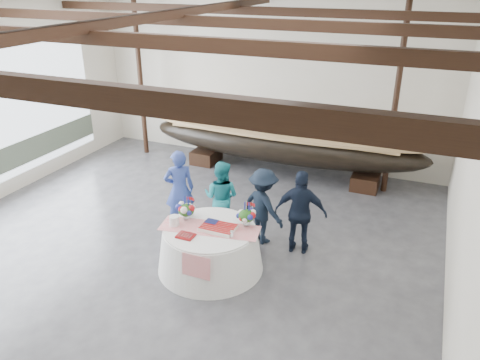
% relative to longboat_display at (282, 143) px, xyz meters
% --- Properties ---
extents(floor, '(10.00, 12.00, 0.01)m').
position_rel_longboat_display_xyz_m(floor, '(-0.78, -5.10, -0.90)').
color(floor, '#3D3D42').
rests_on(floor, ground).
extents(wall_back, '(10.00, 0.02, 4.50)m').
position_rel_longboat_display_xyz_m(wall_back, '(-0.78, 0.90, 1.35)').
color(wall_back, silver).
rests_on(wall_back, ground).
extents(wall_right, '(0.02, 12.00, 4.50)m').
position_rel_longboat_display_xyz_m(wall_right, '(4.22, -5.10, 1.35)').
color(wall_right, silver).
rests_on(wall_right, ground).
extents(ceiling, '(10.00, 12.00, 0.01)m').
position_rel_longboat_display_xyz_m(ceiling, '(-0.78, -5.10, 3.60)').
color(ceiling, white).
rests_on(ceiling, wall_back).
extents(pavilion_structure, '(9.80, 11.76, 4.50)m').
position_rel_longboat_display_xyz_m(pavilion_structure, '(-0.78, -4.24, 3.10)').
color(pavilion_structure, black).
rests_on(pavilion_structure, ground).
extents(longboat_display, '(7.53, 1.51, 1.41)m').
position_rel_longboat_display_xyz_m(longboat_display, '(0.00, 0.00, 0.00)').
color(longboat_display, black).
rests_on(longboat_display, ground).
extents(banquet_table, '(1.94, 1.94, 0.83)m').
position_rel_longboat_display_xyz_m(banquet_table, '(0.18, -4.68, -0.49)').
color(banquet_table, white).
rests_on(banquet_table, ground).
extents(tabletop_items, '(1.86, 1.03, 0.40)m').
position_rel_longboat_display_xyz_m(tabletop_items, '(0.15, -4.53, 0.08)').
color(tabletop_items, red).
rests_on(tabletop_items, banquet_table).
extents(guest_woman_blue, '(0.75, 0.71, 1.73)m').
position_rel_longboat_display_xyz_m(guest_woman_blue, '(-1.09, -3.53, -0.03)').
color(guest_woman_blue, navy).
rests_on(guest_woman_blue, ground).
extents(guest_woman_teal, '(0.78, 0.61, 1.57)m').
position_rel_longboat_display_xyz_m(guest_woman_teal, '(-0.20, -3.37, -0.12)').
color(guest_woman_teal, teal).
rests_on(guest_woman_teal, ground).
extents(guest_man_left, '(1.17, 0.98, 1.57)m').
position_rel_longboat_display_xyz_m(guest_man_left, '(0.74, -3.42, -0.11)').
color(guest_man_left, black).
rests_on(guest_man_left, ground).
extents(guest_man_right, '(1.04, 0.54, 1.70)m').
position_rel_longboat_display_xyz_m(guest_man_right, '(1.53, -3.50, -0.05)').
color(guest_man_right, black).
rests_on(guest_man_right, ground).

